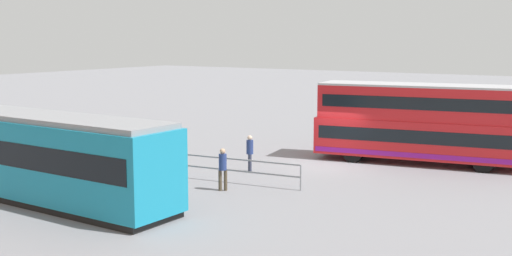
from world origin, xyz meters
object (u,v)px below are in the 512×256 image
at_px(double_decker_bus, 424,123).
at_px(info_sign, 158,138).
at_px(pedestrian_crossing, 223,166).
at_px(pedestrian_near_railing, 250,151).
at_px(tram_yellow, 19,152).

relative_size(double_decker_bus, info_sign, 4.94).
bearing_deg(pedestrian_crossing, pedestrian_near_railing, -73.20).
xyz_separation_m(tram_yellow, pedestrian_near_railing, (-5.22, -8.63, -0.74)).
relative_size(pedestrian_near_railing, info_sign, 0.78).
xyz_separation_m(tram_yellow, info_sign, (-1.54, -6.47, -0.19)).
bearing_deg(pedestrian_crossing, double_decker_bus, -116.47).
relative_size(tram_yellow, pedestrian_crossing, 8.70).
bearing_deg(pedestrian_crossing, info_sign, -17.48).
xyz_separation_m(double_decker_bus, info_sign, (9.79, 8.53, -0.46)).
bearing_deg(pedestrian_near_railing, info_sign, 30.36).
xyz_separation_m(tram_yellow, pedestrian_crossing, (-6.33, -4.96, -0.72)).
bearing_deg(info_sign, tram_yellow, 76.62).
bearing_deg(tram_yellow, double_decker_bus, -127.06).
height_order(double_decker_bus, info_sign, double_decker_bus).
xyz_separation_m(double_decker_bus, pedestrian_near_railing, (6.10, 6.37, -1.02)).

